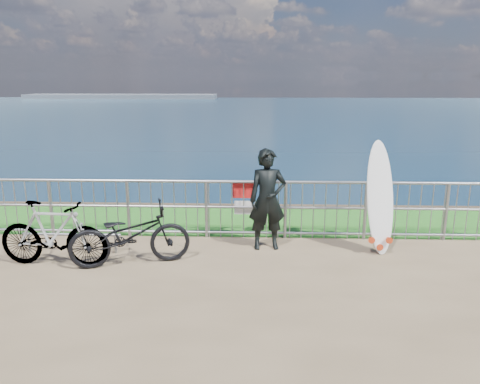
{
  "coord_description": "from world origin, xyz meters",
  "views": [
    {
      "loc": [
        0.46,
        -6.92,
        3.02
      ],
      "look_at": [
        0.16,
        1.2,
        1.0
      ],
      "focal_mm": 35.0,
      "sensor_mm": 36.0,
      "label": 1
    }
  ],
  "objects_px": {
    "surfboard": "(380,202)",
    "bicycle_near": "(130,235)",
    "surfer": "(268,200)",
    "bicycle_far": "(53,234)"
  },
  "relations": [
    {
      "from": "surfer",
      "to": "bicycle_far",
      "type": "distance_m",
      "value": 3.62
    },
    {
      "from": "bicycle_far",
      "to": "surfboard",
      "type": "bearing_deg",
      "value": -76.75
    },
    {
      "from": "bicycle_near",
      "to": "bicycle_far",
      "type": "xyz_separation_m",
      "value": [
        -1.23,
        -0.09,
        0.04
      ]
    },
    {
      "from": "surfer",
      "to": "surfboard",
      "type": "height_order",
      "value": "surfboard"
    },
    {
      "from": "surfboard",
      "to": "surfer",
      "type": "bearing_deg",
      "value": 177.1
    },
    {
      "from": "surfer",
      "to": "bicycle_far",
      "type": "bearing_deg",
      "value": -172.05
    },
    {
      "from": "surfboard",
      "to": "bicycle_near",
      "type": "xyz_separation_m",
      "value": [
        -4.19,
        -0.75,
        -0.4
      ]
    },
    {
      "from": "surfboard",
      "to": "bicycle_near",
      "type": "bearing_deg",
      "value": -169.9
    },
    {
      "from": "surfer",
      "to": "bicycle_far",
      "type": "xyz_separation_m",
      "value": [
        -3.47,
        -0.94,
        -0.36
      ]
    },
    {
      "from": "bicycle_near",
      "to": "surfboard",
      "type": "bearing_deg",
      "value": -96.97
    }
  ]
}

